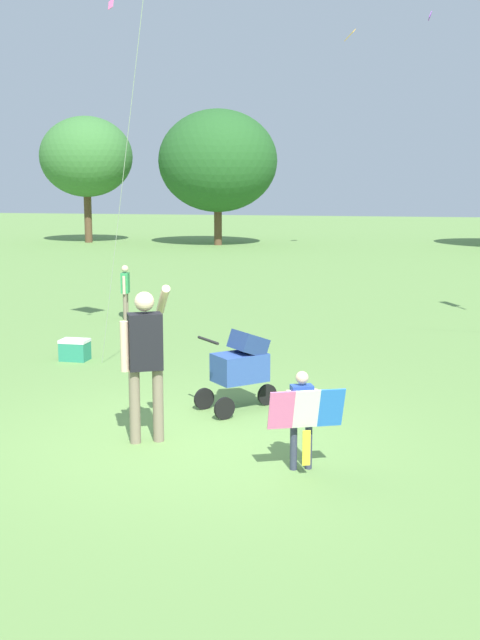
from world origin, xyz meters
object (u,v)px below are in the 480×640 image
at_px(child_with_butterfly_kite, 303,412).
at_px(person_adult_flyer, 145,352).
at_px(stroller, 241,364).
at_px(person_red_shirt, 125,288).
at_px(cooler_box, 75,350).

relative_size(child_with_butterfly_kite, person_adult_flyer, 0.57).
bearing_deg(stroller, person_red_shirt, 122.14).
relative_size(person_red_shirt, cooler_box, 2.57).
distance_m(stroller, person_red_shirt, 7.22).
distance_m(stroller, cooler_box, 3.97).
distance_m(child_with_butterfly_kite, person_red_shirt, 9.47).
bearing_deg(person_red_shirt, child_with_butterfly_kite, -58.85).
bearing_deg(child_with_butterfly_kite, cooler_box, 135.89).
bearing_deg(person_adult_flyer, child_with_butterfly_kite, -15.90).
distance_m(child_with_butterfly_kite, stroller, 2.26).
xyz_separation_m(child_with_butterfly_kite, person_red_shirt, (-4.90, 8.11, 0.06)).
relative_size(child_with_butterfly_kite, person_red_shirt, 0.89).
height_order(child_with_butterfly_kite, person_adult_flyer, person_adult_flyer).
xyz_separation_m(stroller, cooler_box, (-3.27, 2.21, -0.43)).
height_order(person_adult_flyer, stroller, person_adult_flyer).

